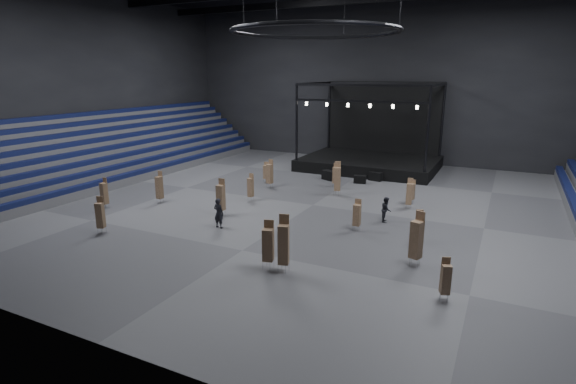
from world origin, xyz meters
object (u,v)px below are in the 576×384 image
at_px(chair_stack_9, 221,197).
at_px(chair_stack_6, 420,224).
at_px(chair_stack_4, 284,243).
at_px(chair_stack_16, 159,187).
at_px(stage, 372,155).
at_px(chair_stack_8, 270,173).
at_px(flight_case_mid, 360,179).
at_px(chair_stack_3, 357,214).
at_px(man_center, 219,213).
at_px(chair_stack_5, 100,215).
at_px(chair_stack_13, 266,172).
at_px(chair_stack_1, 417,239).
at_px(chair_stack_0, 251,187).
at_px(crew_member, 386,209).
at_px(chair_stack_7, 412,191).
at_px(flight_case_left, 329,175).
at_px(chair_stack_2, 446,278).
at_px(chair_stack_11, 268,244).
at_px(chair_stack_15, 409,193).
at_px(chair_stack_10, 337,178).
at_px(chair_stack_14, 335,175).
at_px(chair_stack_12, 104,193).

bearing_deg(chair_stack_9, chair_stack_6, 1.54).
bearing_deg(chair_stack_9, chair_stack_4, -41.37).
bearing_deg(chair_stack_16, stage, 66.81).
distance_m(chair_stack_8, chair_stack_9, 8.95).
distance_m(flight_case_mid, chair_stack_3, 13.47).
height_order(chair_stack_3, chair_stack_9, chair_stack_9).
distance_m(chair_stack_16, man_center, 8.22).
xyz_separation_m(chair_stack_5, chair_stack_13, (2.73, 17.10, -0.21)).
relative_size(chair_stack_13, man_center, 0.95).
bearing_deg(chair_stack_1, chair_stack_0, 174.59).
height_order(man_center, crew_member, man_center).
height_order(flight_case_mid, chair_stack_4, chair_stack_4).
distance_m(chair_stack_7, chair_stack_13, 13.99).
bearing_deg(flight_case_left, chair_stack_3, -61.57).
bearing_deg(chair_stack_3, chair_stack_7, 75.44).
relative_size(chair_stack_1, chair_stack_7, 1.57).
relative_size(chair_stack_0, chair_stack_13, 1.15).
height_order(chair_stack_0, chair_stack_2, chair_stack_0).
xyz_separation_m(flight_case_mid, chair_stack_11, (1.46, -20.66, 1.01)).
bearing_deg(chair_stack_11, chair_stack_6, 35.07).
height_order(chair_stack_0, chair_stack_4, chair_stack_4).
relative_size(chair_stack_8, chair_stack_16, 1.00).
bearing_deg(crew_member, chair_stack_8, 56.11).
relative_size(flight_case_left, chair_stack_7, 0.71).
height_order(chair_stack_2, chair_stack_7, chair_stack_2).
height_order(chair_stack_4, chair_stack_15, chair_stack_4).
distance_m(chair_stack_8, chair_stack_11, 17.55).
relative_size(chair_stack_1, chair_stack_5, 1.24).
bearing_deg(chair_stack_4, chair_stack_16, 136.74).
height_order(chair_stack_0, chair_stack_10, chair_stack_10).
height_order(chair_stack_1, chair_stack_16, chair_stack_1).
bearing_deg(chair_stack_5, flight_case_mid, 38.45).
height_order(chair_stack_10, chair_stack_16, chair_stack_10).
bearing_deg(chair_stack_10, chair_stack_2, -74.85).
bearing_deg(chair_stack_3, chair_stack_13, 140.89).
bearing_deg(chair_stack_8, chair_stack_13, 139.56).
bearing_deg(chair_stack_8, chair_stack_10, 12.47).
xyz_separation_m(chair_stack_1, chair_stack_14, (-10.03, 14.48, -0.41)).
distance_m(chair_stack_8, chair_stack_14, 5.98).
bearing_deg(stage, chair_stack_15, -63.32).
height_order(chair_stack_1, chair_stack_10, chair_stack_1).
bearing_deg(chair_stack_4, chair_stack_9, 124.74).
bearing_deg(flight_case_mid, chair_stack_10, -94.91).
distance_m(chair_stack_9, chair_stack_10, 10.68).
xyz_separation_m(chair_stack_10, chair_stack_11, (1.89, -15.62, -0.10)).
bearing_deg(chair_stack_1, chair_stack_14, 145.31).
bearing_deg(chair_stack_7, chair_stack_12, -145.11).
bearing_deg(chair_stack_8, stage, 76.66).
relative_size(flight_case_mid, chair_stack_14, 0.51).
bearing_deg(crew_member, chair_stack_11, 149.52).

